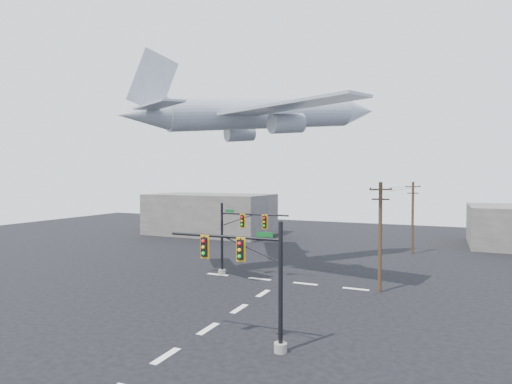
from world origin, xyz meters
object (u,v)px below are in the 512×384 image
at_px(utility_pole_a, 380,235).
at_px(utility_pole_b, 413,216).
at_px(signal_mast_near, 254,279).
at_px(airliner, 264,114).
at_px(signal_mast_far, 236,237).

bearing_deg(utility_pole_a, utility_pole_b, 76.30).
bearing_deg(signal_mast_near, airliner, 111.35).
height_order(signal_mast_near, signal_mast_far, signal_mast_near).
xyz_separation_m(utility_pole_a, utility_pole_b, (1.14, 17.79, -0.08)).
xyz_separation_m(signal_mast_far, airliner, (1.10, 3.59, 10.96)).
height_order(signal_mast_far, airliner, airliner).
bearing_deg(airliner, signal_mast_near, -119.89).
height_order(utility_pole_b, airliner, airliner).
xyz_separation_m(signal_mast_near, utility_pole_a, (4.30, 13.23, 0.82)).
bearing_deg(signal_mast_near, utility_pole_b, 80.06).
xyz_separation_m(signal_mast_near, signal_mast_far, (-7.79, 13.53, -0.06)).
bearing_deg(airliner, utility_pole_b, -2.35).
bearing_deg(signal_mast_far, utility_pole_a, -1.39).
distance_m(utility_pole_a, utility_pole_b, 17.82).
distance_m(signal_mast_far, airliner, 11.59).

